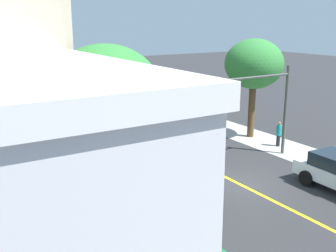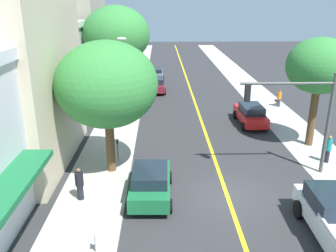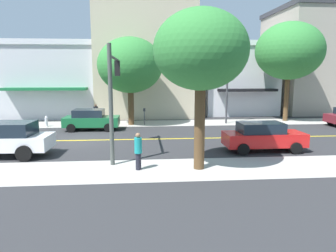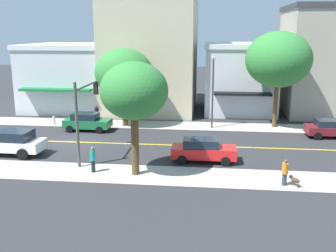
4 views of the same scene
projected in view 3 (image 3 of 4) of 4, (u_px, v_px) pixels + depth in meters
ground_plane at (82, 140)px, 20.25m from camera, size 140.00×140.00×0.00m
sidewalk_left at (96, 124)px, 26.81m from camera, size 3.36×126.00×0.01m
sidewalk_right at (53, 172)px, 13.69m from camera, size 3.36×126.00×0.01m
road_centerline_stripe at (82, 140)px, 20.25m from camera, size 0.20×126.00×0.00m
tan_rowhouse at (61, 79)px, 33.48m from camera, size 12.00×10.03×7.35m
brick_apartment_block at (145, 42)px, 33.59m from camera, size 11.89×10.00×15.29m
corner_shop_building at (233, 78)px, 35.03m from camera, size 10.23×7.76×7.50m
pale_office_building at (314, 61)px, 35.49m from camera, size 10.04×9.61×11.43m
street_tree_left_near at (130, 65)px, 25.65m from camera, size 5.38×5.38×7.26m
street_tree_right_corner at (289, 51)px, 27.66m from camera, size 5.96×5.96×8.81m
street_tree_left_far at (201, 51)px, 13.38m from camera, size 4.12×4.12×7.05m
fire_hydrant at (46, 121)px, 25.47m from camera, size 0.44×0.24×0.85m
parking_meter at (144, 114)px, 26.17m from camera, size 0.12×0.18×1.41m
traffic_light_mast at (113, 84)px, 15.80m from camera, size 4.98×0.32×5.63m
street_lamp at (227, 76)px, 26.47m from camera, size 0.70×0.36×6.61m
red_sedan_right_curb at (263, 136)px, 17.36m from camera, size 1.97×4.43×1.61m
green_sedan_left_curb at (91, 119)px, 23.84m from camera, size 2.16×4.17×1.59m
pedestrian_black_shirt at (96, 113)px, 27.16m from camera, size 0.40×0.40×1.66m
pedestrian_teal_shirt at (138, 150)px, 13.91m from camera, size 0.34×0.34×1.69m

